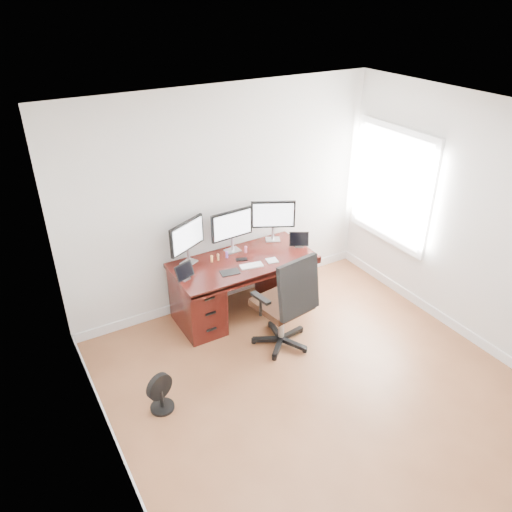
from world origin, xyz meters
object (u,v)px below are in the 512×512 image
floor_fan (161,393)px  monitor_center (232,226)px  desk (242,284)px  office_chair (285,317)px  keyboard (251,266)px

floor_fan → monitor_center: (1.47, 1.27, 0.89)m
monitor_center → desk: bearing=-93.4°
desk → office_chair: (0.08, -0.82, -0.01)m
keyboard → floor_fan: bearing=-140.0°
keyboard → office_chair: bearing=-72.6°
desk → keyboard: (0.01, -0.21, 0.36)m
desk → keyboard: bearing=-86.6°
desk → floor_fan: (-1.47, -1.04, -0.21)m
desk → office_chair: 0.83m
office_chair → monitor_center: 1.27m
floor_fan → monitor_center: monitor_center is taller
office_chair → desk: bearing=87.6°
floor_fan → keyboard: (1.48, 0.83, 0.56)m
desk → monitor_center: monitor_center is taller
office_chair → keyboard: 0.72m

